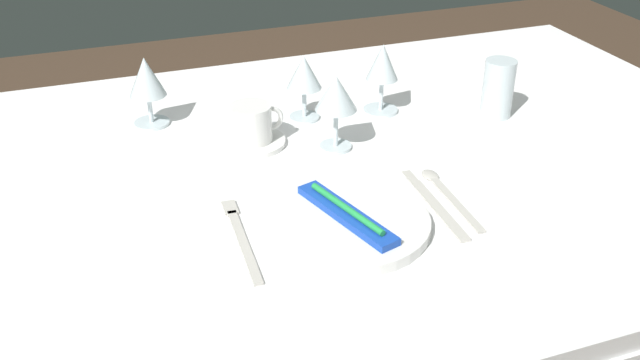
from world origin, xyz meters
The scene contains 13 objects.
dining_table centered at (0.00, 0.00, 0.66)m, with size 1.80×1.11×0.74m.
dinner_plate centered at (-0.01, -0.20, 0.75)m, with size 0.26×0.26×0.02m, color white.
toothbrush_package centered at (-0.01, -0.20, 0.77)m, with size 0.09×0.21×0.02m.
fork_outer centered at (-0.17, -0.18, 0.74)m, with size 0.03×0.23×0.00m.
dinner_knife centered at (0.15, -0.20, 0.74)m, with size 0.03×0.23×0.00m.
spoon_soup centered at (0.19, -0.16, 0.74)m, with size 0.03×0.21×0.01m.
saucer_left centered at (-0.07, 0.12, 0.74)m, with size 0.13×0.13×0.01m, color white.
coffee_cup_left centered at (-0.07, 0.12, 0.79)m, with size 0.10×0.08×0.07m.
wine_glass_centre centered at (-0.24, 0.27, 0.83)m, with size 0.07×0.07×0.14m.
wine_glass_left centered at (0.06, 0.19, 0.83)m, with size 0.07×0.07×0.13m.
wine_glass_right centered at (0.22, 0.17, 0.84)m, with size 0.07×0.07×0.15m.
wine_glass_far centered at (0.07, 0.05, 0.84)m, with size 0.08×0.08×0.14m.
drink_tumbler centered at (0.43, 0.08, 0.79)m, with size 0.06×0.06×0.12m.
Camera 1 is at (-0.36, -1.06, 1.35)m, focal length 40.02 mm.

